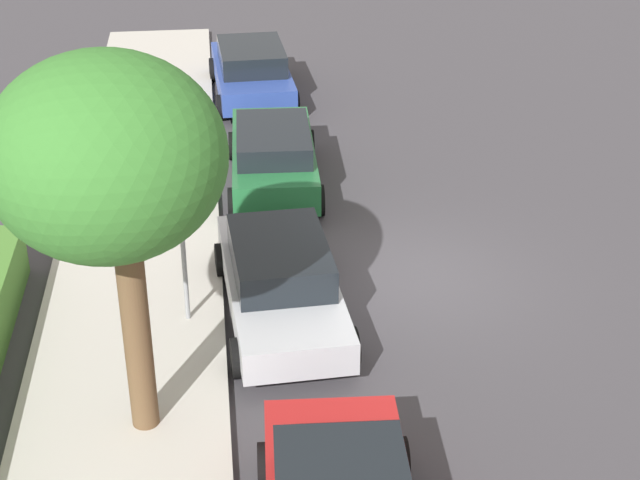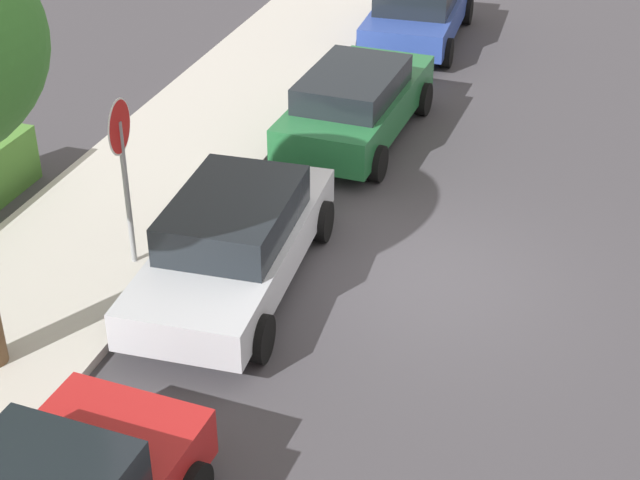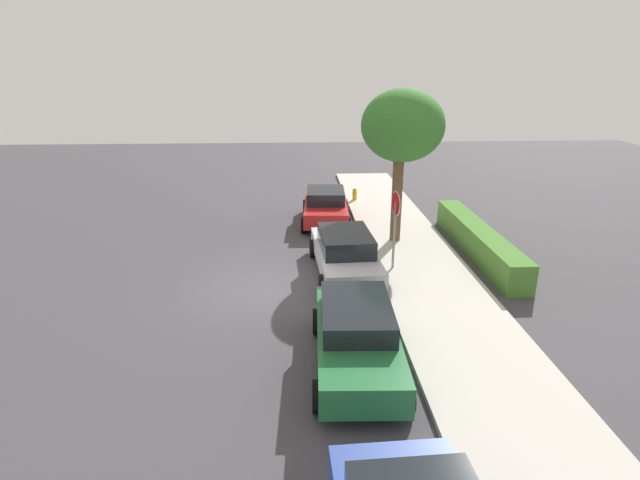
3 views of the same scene
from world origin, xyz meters
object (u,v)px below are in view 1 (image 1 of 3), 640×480
at_px(parked_car_blue, 252,70).
at_px(street_tree_near_corner, 107,161).
at_px(parked_car_silver, 281,279).
at_px(stop_sign, 181,227).
at_px(parked_car_green, 273,154).

xyz_separation_m(parked_car_blue, street_tree_near_corner, (-13.81, 2.38, 3.55)).
bearing_deg(parked_car_blue, street_tree_near_corner, 170.23).
relative_size(parked_car_silver, parked_car_blue, 1.03).
xyz_separation_m(stop_sign, parked_car_green, (5.30, -1.83, -1.10)).
bearing_deg(street_tree_near_corner, parked_car_silver, -37.55).
distance_m(parked_car_silver, parked_car_green, 5.22).
bearing_deg(parked_car_blue, parked_car_silver, 179.48).
bearing_deg(stop_sign, street_tree_near_corner, 166.22).
relative_size(parked_car_green, street_tree_near_corner, 0.79).
xyz_separation_m(parked_car_silver, parked_car_blue, (10.84, -0.10, 0.02)).
relative_size(parked_car_silver, street_tree_near_corner, 0.82).
distance_m(parked_car_green, street_tree_near_corner, 9.27).
xyz_separation_m(parked_car_green, street_tree_near_corner, (-8.17, 2.54, 3.55)).
bearing_deg(stop_sign, parked_car_blue, -8.70).
height_order(parked_car_green, street_tree_near_corner, street_tree_near_corner).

